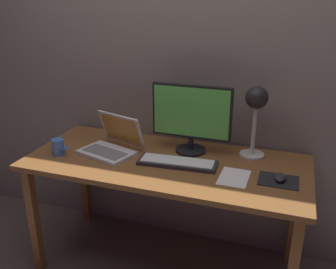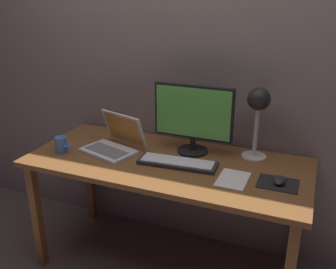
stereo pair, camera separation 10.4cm
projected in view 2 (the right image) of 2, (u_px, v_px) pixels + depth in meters
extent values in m
plane|color=brown|center=(167.00, 264.00, 2.40)|extent=(4.80, 4.80, 0.00)
cube|color=gray|center=(191.00, 51.00, 2.27)|extent=(4.80, 0.06, 2.60)
cube|color=brown|center=(166.00, 163.00, 2.14)|extent=(1.60, 0.70, 0.03)
cube|color=brown|center=(37.00, 216.00, 2.28)|extent=(0.05, 0.05, 0.71)
cube|color=brown|center=(90.00, 176.00, 2.78)|extent=(0.05, 0.05, 0.71)
cube|color=brown|center=(297.00, 219.00, 2.26)|extent=(0.05, 0.05, 0.71)
cylinder|color=black|center=(192.00, 151.00, 2.24)|extent=(0.18, 0.18, 0.01)
cylinder|color=black|center=(193.00, 143.00, 2.22)|extent=(0.03, 0.03, 0.08)
cube|color=black|center=(193.00, 112.00, 2.15)|extent=(0.47, 0.03, 0.32)
cube|color=#59C64C|center=(192.00, 113.00, 2.14)|extent=(0.45, 0.00, 0.29)
cube|color=#28282B|center=(177.00, 163.00, 2.07)|extent=(0.45, 0.17, 0.02)
cube|color=silver|center=(177.00, 161.00, 2.07)|extent=(0.41, 0.14, 0.01)
cube|color=silver|center=(109.00, 151.00, 2.22)|extent=(0.36, 0.29, 0.02)
cube|color=slate|center=(107.00, 150.00, 2.21)|extent=(0.29, 0.19, 0.00)
cube|color=silver|center=(124.00, 128.00, 2.28)|extent=(0.32, 0.16, 0.20)
cube|color=gold|center=(124.00, 128.00, 2.28)|extent=(0.28, 0.14, 0.17)
cylinder|color=beige|center=(254.00, 157.00, 2.16)|extent=(0.14, 0.14, 0.01)
cylinder|color=silver|center=(256.00, 130.00, 2.10)|extent=(0.02, 0.02, 0.31)
sphere|color=black|center=(259.00, 99.00, 2.03)|extent=(0.13, 0.13, 0.13)
sphere|color=#FFEAB2|center=(258.00, 105.00, 2.04)|extent=(0.04, 0.04, 0.04)
cube|color=black|center=(278.00, 183.00, 1.87)|extent=(0.20, 0.16, 0.00)
ellipsoid|color=#28282B|center=(279.00, 180.00, 1.86)|extent=(0.06, 0.10, 0.03)
cylinder|color=#3F72CC|center=(61.00, 145.00, 2.22)|extent=(0.07, 0.07, 0.10)
torus|color=#3F72CC|center=(68.00, 146.00, 2.21)|extent=(0.05, 0.05, 0.01)
cube|color=white|center=(233.00, 179.00, 1.92)|extent=(0.15, 0.21, 0.00)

